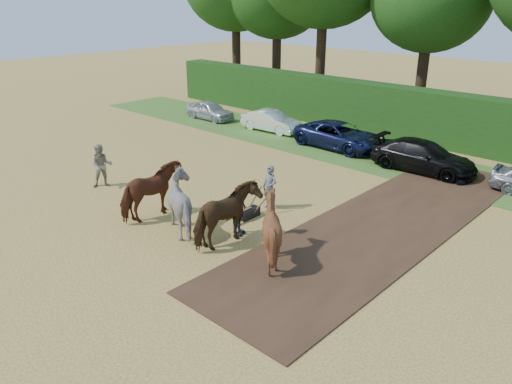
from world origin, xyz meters
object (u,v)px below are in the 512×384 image
at_px(spectator_far, 238,212).
at_px(plough_team, 209,209).
at_px(parked_cars, 454,162).
at_px(spectator_near, 102,166).

height_order(spectator_far, plough_team, plough_team).
distance_m(spectator_far, plough_team, 1.05).
distance_m(spectator_far, parked_cars, 11.76).
relative_size(spectator_near, parked_cars, 0.05).
distance_m(spectator_near, spectator_far, 7.83).
height_order(spectator_near, plough_team, plough_team).
height_order(spectator_near, parked_cars, spectator_near).
relative_size(spectator_near, spectator_far, 1.10).
relative_size(spectator_far, plough_team, 0.25).
relative_size(plough_team, parked_cars, 0.19).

